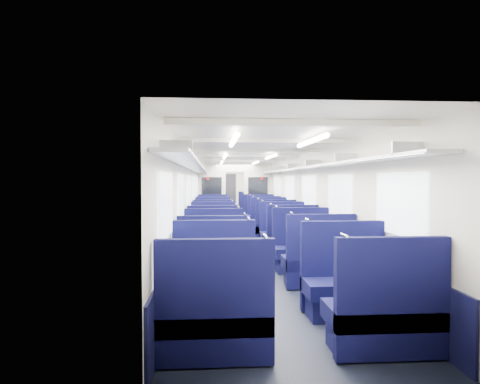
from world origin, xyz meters
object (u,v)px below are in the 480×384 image
Objects in this scene: seat_4 at (214,267)px; seat_17 at (264,220)px; seat_2 at (214,284)px; seat_23 at (251,210)px; seat_19 at (259,217)px; seat_22 at (213,211)px; bulkhead at (235,192)px; seat_11 at (283,236)px; seat_6 at (214,253)px; seat_15 at (269,225)px; seat_0 at (215,321)px; seat_1 at (385,317)px; seat_18 at (213,217)px; seat_10 at (213,235)px; seat_16 at (213,221)px; seat_3 at (346,286)px; seat_5 at (318,264)px; seat_20 at (213,213)px; seat_7 at (302,251)px; seat_14 at (213,225)px; seat_9 at (291,242)px; seat_8 at (213,243)px; end_door at (229,193)px; seat_21 at (254,213)px; seat_13 at (275,229)px; seat_12 at (213,229)px.

seat_17 is (1.66, 7.04, 0.00)m from seat_4.
seat_2 and seat_23 have the same top height.
seat_22 is at bearing 118.69° from seat_19.
seat_11 is (0.83, -5.77, -0.86)m from bulkhead.
seat_6 and seat_19 have the same top height.
seat_0 is at bearing -101.64° from seat_15.
seat_1 is 2.15m from seat_2.
seat_11 is 1.00× the size of seat_22.
seat_6 and seat_18 have the same top height.
seat_19 is (0.00, 4.81, 0.00)m from seat_11.
seat_10 and seat_17 have the same top height.
seat_15 is 1.00× the size of seat_16.
seat_1 is (1.66, 0.01, 0.00)m from seat_0.
seat_3 is 4.58m from seat_11.
seat_4 is 6.97m from seat_16.
seat_20 is at bearing 99.50° from seat_5.
seat_5 is at bearing -90.00° from seat_7.
seat_14 is 2.40m from seat_18.
seat_1 is at bearing -90.00° from seat_9.
seat_22 is at bearing 101.95° from seat_11.
seat_18 is at bearing 90.00° from seat_10.
seat_11 is 2.91m from seat_14.
seat_1 and seat_23 have the same top height.
seat_8 is at bearing 115.24° from seat_3.
seat_19 is at bearing -61.31° from seat_22.
seat_3 is at bearing -90.00° from seat_15.
seat_17 is 1.00× the size of seat_20.
seat_1 is at bearing -90.00° from seat_17.
seat_20 is (-0.83, -4.90, -0.63)m from end_door.
seat_9 and seat_21 have the same top height.
seat_0 is at bearing -106.13° from seat_11.
seat_2 and seat_13 have the same top height.
end_door is 1.65× the size of seat_8.
seat_9 is 4.87m from seat_16.
end_door is 1.65× the size of seat_20.
seat_8 and seat_20 have the same top height.
seat_10 is 1.99m from seat_13.
seat_17 is 4.52m from seat_22.
seat_11 and seat_22 have the same top height.
seat_16 is (-1.66, 8.16, 0.00)m from seat_3.
seat_4 is at bearing -98.33° from seat_23.
seat_20 is (-1.66, 1.87, 0.00)m from seat_19.
seat_11 is at bearing 32.57° from seat_8.
seat_5 is 1.00× the size of seat_13.
seat_3 is 11.38m from seat_20.
seat_1 is 4.73m from seat_9.
seat_17 is at bearing 90.00° from seat_11.
seat_17 is at bearing -68.75° from bulkhead.
seat_12 is 3.45m from seat_18.
seat_4 is 1.00× the size of seat_20.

